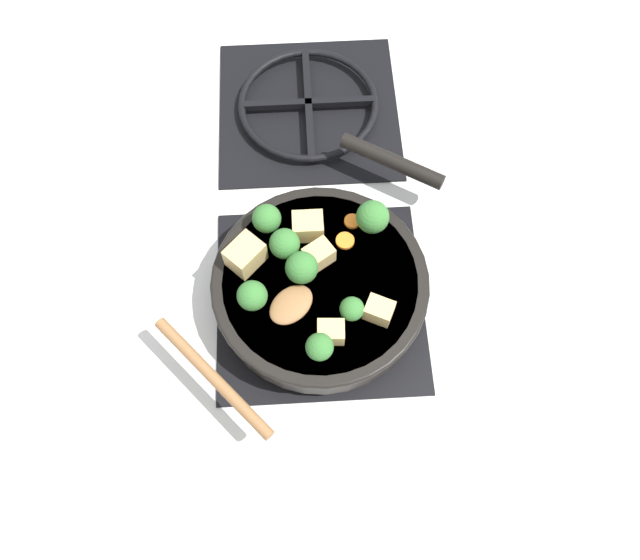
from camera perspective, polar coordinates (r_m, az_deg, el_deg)
name	(u,v)px	position (r m, az deg, el deg)	size (l,w,h in m)	color
ground_plane	(320,301)	(0.94, 0.00, -1.90)	(2.40, 2.40, 0.00)	silver
front_burner_grate	(320,298)	(0.93, 0.00, -1.62)	(0.31, 0.31, 0.03)	black
rear_burner_grate	(308,106)	(1.12, -1.06, 15.59)	(0.31, 0.31, 0.03)	black
skillet_pan	(321,285)	(0.90, 0.08, -0.43)	(0.36, 0.41, 0.05)	black
wooden_spoon	(249,343)	(0.84, -6.50, -5.78)	(0.23, 0.22, 0.02)	olive
tofu_cube_center_large	(379,310)	(0.84, 5.43, -2.79)	(0.04, 0.03, 0.03)	#DBB770
tofu_cube_near_handle	(308,226)	(0.89, -1.12, 4.93)	(0.04, 0.04, 0.04)	#DBB770
tofu_cube_east_chunk	(322,255)	(0.87, 0.15, 2.33)	(0.04, 0.03, 0.03)	#DBB770
tofu_cube_west_chunk	(331,332)	(0.83, 1.00, -4.78)	(0.04, 0.03, 0.03)	#DBB770
tofu_cube_back_piece	(245,255)	(0.88, -6.85, 2.28)	(0.05, 0.04, 0.04)	#DBB770
broccoli_floret_near_spoon	(302,268)	(0.85, -1.69, 1.13)	(0.05, 0.05, 0.05)	#709956
broccoli_floret_center_top	(285,244)	(0.87, -3.26, 3.32)	(0.04, 0.04, 0.05)	#709956
broccoli_floret_east_rim	(352,309)	(0.83, 2.93, -2.67)	(0.03, 0.03, 0.04)	#709956
broccoli_floret_west_rim	(267,219)	(0.89, -4.90, 5.60)	(0.04, 0.04, 0.05)	#709956
broccoli_floret_north_edge	(252,296)	(0.84, -6.22, -1.45)	(0.04, 0.04, 0.05)	#709956
broccoli_floret_south_cluster	(320,347)	(0.81, -0.04, -6.15)	(0.04, 0.04, 0.04)	#709956
broccoli_floret_mid_floret	(373,217)	(0.89, 4.83, 5.75)	(0.05, 0.05, 0.05)	#709956
carrot_slice_orange_thin	(345,241)	(0.90, 2.30, 3.61)	(0.03, 0.03, 0.01)	orange
carrot_slice_near_center	(352,221)	(0.92, 2.96, 5.38)	(0.02, 0.02, 0.01)	orange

